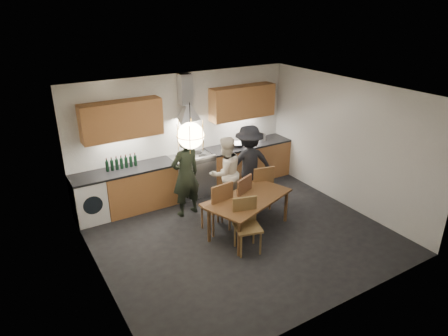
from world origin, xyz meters
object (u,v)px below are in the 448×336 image
person_right (249,164)px  wine_bottles (121,162)px  mixing_bowl (238,145)px  dining_table (250,202)px  person_left (186,175)px  chair_front (246,221)px  person_mid (225,173)px  stock_pot (262,137)px  chair_back_left (219,204)px

person_right → wine_bottles: bearing=-7.1°
person_right → mixing_bowl: bearing=-93.8°
dining_table → wine_bottles: size_ratio=2.84×
person_left → mixing_bowl: (1.67, 0.73, 0.09)m
mixing_bowl → wine_bottles: (-2.66, 0.10, 0.09)m
person_left → mixing_bowl: 1.83m
chair_front → person_left: person_left is taller
person_mid → wine_bottles: size_ratio=2.40×
person_left → person_mid: 0.83m
mixing_bowl → stock_pot: (0.71, 0.06, 0.03)m
stock_pot → wine_bottles: bearing=179.4°
person_right → wine_bottles: person_right is taller
person_right → stock_pot: size_ratio=8.42×
chair_back_left → dining_table: bearing=145.5°
mixing_bowl → dining_table: bearing=-117.2°
dining_table → wine_bottles: wine_bottles is taller
person_right → mixing_bowl: 0.87m
dining_table → mixing_bowl: 2.17m
chair_back_left → person_mid: 1.00m
person_left → mixing_bowl: size_ratio=5.36×
chair_back_left → person_left: size_ratio=0.59×
dining_table → stock_pot: (1.69, 1.97, 0.37)m
chair_back_left → chair_front: 0.71m
person_mid → stock_pot: (1.56, 0.93, 0.21)m
mixing_bowl → person_left: bearing=-156.5°
chair_front → person_right: bearing=69.8°
chair_back_left → person_mid: (0.61, 0.77, 0.18)m
person_mid → person_right: size_ratio=0.93×
chair_back_left → person_right: 1.48m
chair_back_left → person_right: person_right is taller
chair_back_left → person_right: (1.21, 0.81, 0.24)m
person_mid → mixing_bowl: bearing=-139.5°
mixing_bowl → person_mid: bearing=-134.8°
person_mid → stock_pot: bearing=-154.2°
person_mid → dining_table: bearing=78.4°
person_left → mixing_bowl: person_left is taller
dining_table → mixing_bowl: mixing_bowl is taller
person_left → stock_pot: size_ratio=8.71×
dining_table → wine_bottles: 2.65m
chair_back_left → wine_bottles: 2.15m
chair_front → person_right: (1.07, 1.51, 0.29)m
dining_table → chair_back_left: chair_back_left is taller
chair_back_left → mixing_bowl: size_ratio=3.18×
person_left → mixing_bowl: bearing=-163.9°
chair_back_left → person_mid: person_mid is taller
dining_table → person_left: size_ratio=1.06×
dining_table → mixing_bowl: size_ratio=5.68×
chair_front → person_right: size_ratio=0.57×
mixing_bowl → stock_pot: size_ratio=1.62×
mixing_bowl → wine_bottles: wine_bottles is taller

